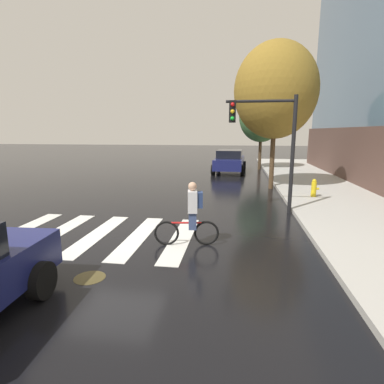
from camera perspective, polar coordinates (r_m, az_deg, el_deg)
The scene contains 9 objects.
ground_plane at distance 9.25m, azimuth -14.03°, elevation -7.81°, with size 120.00×120.00×0.00m, color black.
crosswalk_stripes at distance 9.46m, azimuth -17.14°, elevation -7.51°, with size 5.52×3.71×0.01m.
manhole_cover at distance 6.88m, azimuth -18.45°, elevation -14.83°, with size 0.64×0.64×0.01m, color #473D1E.
sedan_mid at distance 22.66m, azimuth 7.00°, elevation 5.75°, with size 2.46×4.88×1.65m.
cyclist at distance 8.00m, azimuth -0.14°, elevation -4.14°, with size 1.70×0.39×1.69m.
traffic_light_near at distance 11.42m, azimuth 14.22°, elevation 10.36°, with size 2.47×0.28×4.20m.
fire_hydrant at distance 14.42m, azimuth 21.69°, elevation 0.69°, with size 0.33×0.22×0.78m.
street_tree_near at distance 16.61m, azimuth 15.25°, elevation 17.68°, with size 4.12×4.12×7.33m.
street_tree_mid at distance 24.93m, azimuth 12.77°, elevation 13.51°, with size 3.41×3.41×6.07m.
Camera 1 is at (3.42, -8.07, 2.95)m, focal length 28.73 mm.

